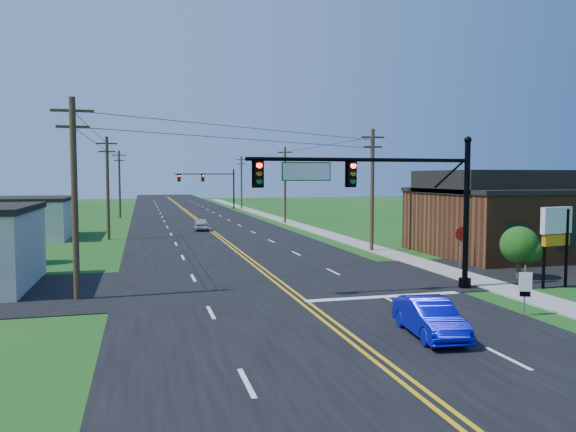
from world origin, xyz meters
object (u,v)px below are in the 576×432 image
object	(u,v)px
signal_mast_main	(383,193)
stop_sign	(461,238)
blue_car	(430,318)
signal_mast_far	(208,182)
route_sign	(525,286)

from	to	relation	value
signal_mast_main	stop_sign	size ratio (longest dim) A/B	4.45
signal_mast_main	stop_sign	world-z (taller)	signal_mast_main
blue_car	signal_mast_main	bearing A→B (deg)	84.79
blue_car	signal_mast_far	bearing A→B (deg)	94.95
route_sign	stop_sign	size ratio (longest dim) A/B	0.80
signal_mast_main	blue_car	size ratio (longest dim) A/B	2.86
signal_mast_far	blue_car	xyz separation A→B (m)	(-1.54, -79.23, -3.89)
blue_car	route_sign	xyz separation A→B (m)	(5.13, 1.73, 0.52)
signal_mast_far	blue_car	distance (m)	79.35
signal_mast_far	stop_sign	size ratio (longest dim) A/B	4.33
blue_car	stop_sign	xyz separation A→B (m)	(9.11, 12.81, 1.18)
signal_mast_far	stop_sign	xyz separation A→B (m)	(7.56, -66.43, -2.72)
signal_mast_main	blue_car	bearing A→B (deg)	-101.28
stop_sign	route_sign	bearing A→B (deg)	-114.61
signal_mast_far	route_sign	xyz separation A→B (m)	(3.58, -77.51, -3.37)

